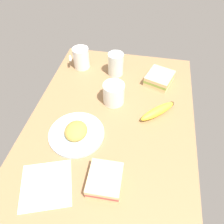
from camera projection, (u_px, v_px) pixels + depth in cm
name	position (u px, v px, depth cm)	size (l,w,h in cm)	color
tabletop	(112.00, 119.00, 87.10)	(90.00, 64.00, 2.00)	#936D47
plate_of_food	(76.00, 133.00, 79.55)	(20.35, 20.35, 4.71)	silver
coffee_mug_black	(114.00, 93.00, 88.87)	(10.81, 9.80, 9.03)	white
coffee_mug_milky	(81.00, 58.00, 104.83)	(7.62, 9.82, 10.08)	white
sandwich_main	(159.00, 78.00, 99.11)	(14.69, 13.96, 4.40)	beige
sandwich_side	(105.00, 180.00, 66.42)	(11.45, 10.36, 4.40)	beige
glass_of_milk	(116.00, 65.00, 101.53)	(7.20, 7.20, 10.53)	silver
banana	(158.00, 111.00, 86.05)	(13.91, 14.28, 3.56)	yellow
paper_napkin	(46.00, 185.00, 67.50)	(15.35, 15.35, 0.30)	white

